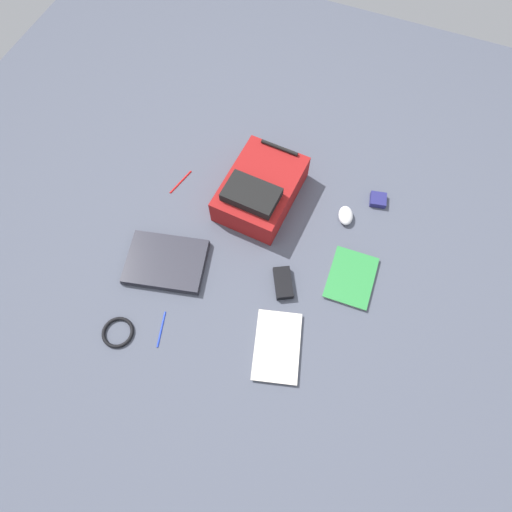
{
  "coord_description": "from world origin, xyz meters",
  "views": [
    {
      "loc": [
        0.28,
        -0.68,
        1.64
      ],
      "look_at": [
        0.0,
        0.01,
        0.02
      ],
      "focal_mm": 29.88,
      "sensor_mm": 36.0,
      "label": 1
    }
  ],
  "objects": [
    {
      "name": "backpack",
      "position": [
        -0.09,
        0.3,
        0.07
      ],
      "size": [
        0.32,
        0.43,
        0.17
      ],
      "color": "maroon",
      "rests_on": "ground_plane"
    },
    {
      "name": "power_brick",
      "position": [
        0.15,
        -0.06,
        0.02
      ],
      "size": [
        0.12,
        0.15,
        0.03
      ],
      "primitive_type": "cube",
      "rotation": [
        0.0,
        0.0,
        3.63
      ],
      "color": "black",
      "rests_on": "ground_plane"
    },
    {
      "name": "earbud_pouch",
      "position": [
        0.4,
        0.48,
        0.01
      ],
      "size": [
        0.08,
        0.08,
        0.03
      ],
      "primitive_type": "cube",
      "rotation": [
        0.0,
        0.0,
        0.21
      ],
      "color": "navy",
      "rests_on": "ground_plane"
    },
    {
      "name": "pen_blue",
      "position": [
        -0.47,
        0.24,
        0.0
      ],
      "size": [
        0.04,
        0.15,
        0.01
      ],
      "primitive_type": "cylinder",
      "rotation": [
        1.57,
        0.0,
        -0.24
      ],
      "color": "red",
      "rests_on": "ground_plane"
    },
    {
      "name": "book_manual",
      "position": [
        0.22,
        -0.31,
        0.01
      ],
      "size": [
        0.24,
        0.31,
        0.02
      ],
      "color": "silver",
      "rests_on": "ground_plane"
    },
    {
      "name": "computer_mouse",
      "position": [
        0.29,
        0.34,
        0.02
      ],
      "size": [
        0.09,
        0.11,
        0.04
      ],
      "primitive_type": "ellipsoid",
      "rotation": [
        0.0,
        0.0,
        0.33
      ],
      "color": "silver",
      "rests_on": "ground_plane"
    },
    {
      "name": "laptop",
      "position": [
        -0.34,
        -0.15,
        0.02
      ],
      "size": [
        0.37,
        0.31,
        0.03
      ],
      "color": "#24242C",
      "rests_on": "ground_plane"
    },
    {
      "name": "cable_coil",
      "position": [
        -0.38,
        -0.49,
        0.01
      ],
      "size": [
        0.13,
        0.13,
        0.01
      ],
      "primitive_type": "torus",
      "color": "black",
      "rests_on": "ground_plane"
    },
    {
      "name": "pen_black",
      "position": [
        -0.23,
        -0.41,
        0.0
      ],
      "size": [
        0.04,
        0.14,
        0.01
      ],
      "primitive_type": "cylinder",
      "rotation": [
        1.57,
        0.0,
        0.26
      ],
      "color": "#1933B2",
      "rests_on": "ground_plane"
    },
    {
      "name": "book_red",
      "position": [
        0.4,
        0.07,
        0.01
      ],
      "size": [
        0.19,
        0.25,
        0.02
      ],
      "color": "silver",
      "rests_on": "ground_plane"
    },
    {
      "name": "ground_plane",
      "position": [
        0.0,
        0.0,
        0.0
      ],
      "size": [
        3.44,
        3.44,
        0.0
      ],
      "primitive_type": "plane",
      "color": "#4C5160"
    }
  ]
}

